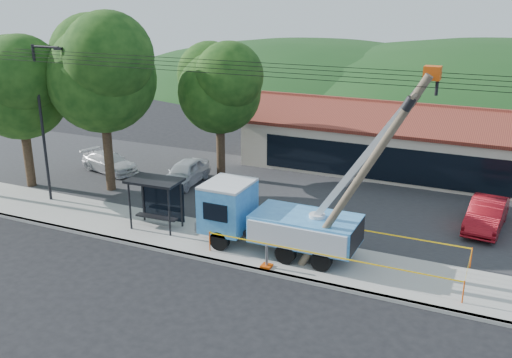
{
  "coord_description": "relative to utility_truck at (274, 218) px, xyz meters",
  "views": [
    {
      "loc": [
        9.93,
        -18.34,
        11.79
      ],
      "look_at": [
        -0.81,
        5.0,
        3.23
      ],
      "focal_mm": 40.0,
      "sensor_mm": 36.0,
      "label": 1
    }
  ],
  "objects": [
    {
      "name": "hill_west",
      "position": [
        -15.49,
        50.8,
        -1.76
      ],
      "size": [
        78.4,
        56.0,
        28.0
      ],
      "primitive_type": "ellipsoid",
      "color": "#143914",
      "rests_on": "ground"
    },
    {
      "name": "sidewalk",
      "position": [
        -0.49,
        -0.2,
        -1.68
      ],
      "size": [
        60.0,
        4.0,
        0.15
      ],
      "primitive_type": "cube",
      "color": "#A5A39B",
      "rests_on": "ground"
    },
    {
      "name": "utility_truck",
      "position": [
        0.0,
        0.0,
        0.0
      ],
      "size": [
        10.35,
        4.01,
        8.92
      ],
      "color": "black",
      "rests_on": "ground"
    },
    {
      "name": "car_red",
      "position": [
        8.85,
        6.96,
        -1.76
      ],
      "size": [
        2.05,
        4.81,
        1.54
      ],
      "primitive_type": "imported",
      "rotation": [
        0.0,
        0.0,
        -0.09
      ],
      "color": "maroon",
      "rests_on": "ground"
    },
    {
      "name": "strip_mall",
      "position": [
        3.51,
        15.78,
        0.13
      ],
      "size": [
        22.5,
        8.53,
        4.67
      ],
      "color": "beige",
      "rests_on": "ground"
    },
    {
      "name": "streetlight",
      "position": [
        -14.27,
        0.8,
        3.55
      ],
      "size": [
        2.13,
        0.22,
        9.0
      ],
      "color": "black",
      "rests_on": "ground"
    },
    {
      "name": "bus_shelter",
      "position": [
        -6.5,
        0.07,
        0.3
      ],
      "size": [
        2.77,
        1.79,
        2.6
      ],
      "rotation": [
        0.0,
        0.0,
        0.05
      ],
      "color": "black",
      "rests_on": "ground"
    },
    {
      "name": "curb",
      "position": [
        -0.49,
        -2.1,
        -1.68
      ],
      "size": [
        60.0,
        0.25,
        0.15
      ],
      "primitive_type": "cube",
      "color": "#A5A39B",
      "rests_on": "ground"
    },
    {
      "name": "car_silver",
      "position": [
        -8.86,
        6.57,
        -1.76
      ],
      "size": [
        2.09,
        4.57,
        1.52
      ],
      "primitive_type": "imported",
      "rotation": [
        0.0,
        0.0,
        0.07
      ],
      "color": "silver",
      "rests_on": "ground"
    },
    {
      "name": "tree_lot",
      "position": [
        -7.49,
        8.8,
        4.46
      ],
      "size": [
        6.3,
        5.6,
        8.94
      ],
      "color": "#332316",
      "rests_on": "ground"
    },
    {
      "name": "tree_west_far",
      "position": [
        -17.49,
        2.3,
        4.79
      ],
      "size": [
        6.84,
        6.08,
        9.48
      ],
      "color": "#332316",
      "rests_on": "ground"
    },
    {
      "name": "ground",
      "position": [
        -0.49,
        -4.2,
        -1.76
      ],
      "size": [
        120.0,
        120.0,
        0.0
      ],
      "primitive_type": "plane",
      "color": "black",
      "rests_on": "ground"
    },
    {
      "name": "parking_lot",
      "position": [
        -0.49,
        7.8,
        -1.71
      ],
      "size": [
        60.0,
        12.0,
        0.1
      ],
      "primitive_type": "cube",
      "color": "#28282B",
      "rests_on": "ground"
    },
    {
      "name": "leaning_pole",
      "position": [
        4.32,
        -0.88,
        3.18
      ],
      "size": [
        5.05,
        1.82,
        8.82
      ],
      "color": "brown",
      "rests_on": "ground"
    },
    {
      "name": "car_white",
      "position": [
        -14.84,
        6.65,
        -1.76
      ],
      "size": [
        4.8,
        2.87,
        1.3
      ],
      "primitive_type": "imported",
      "rotation": [
        0.0,
        0.0,
        1.32
      ],
      "color": "silver",
      "rests_on": "ground"
    },
    {
      "name": "caution_tape",
      "position": [
        2.94,
        0.27,
        -0.88
      ],
      "size": [
        11.31,
        3.34,
        0.96
      ],
      "color": "#D5480B",
      "rests_on": "ground"
    },
    {
      "name": "tree_west_near",
      "position": [
        -12.49,
        3.8,
        5.77
      ],
      "size": [
        7.56,
        6.72,
        10.8
      ],
      "color": "#332316",
      "rests_on": "ground"
    }
  ]
}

